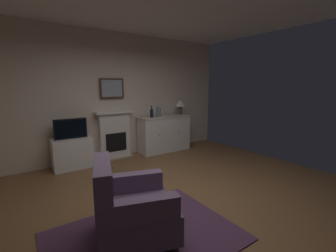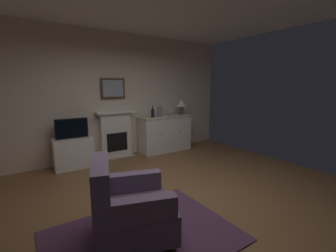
{
  "view_description": "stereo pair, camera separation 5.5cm",
  "coord_description": "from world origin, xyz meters",
  "px_view_note": "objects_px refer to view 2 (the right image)",
  "views": [
    {
      "loc": [
        -1.83,
        -2.41,
        1.66
      ],
      "look_at": [
        0.27,
        0.67,
        1.0
      ],
      "focal_mm": 24.18,
      "sensor_mm": 36.0,
      "label": 1
    },
    {
      "loc": [
        -1.79,
        -2.44,
        1.66
      ],
      "look_at": [
        0.27,
        0.67,
        1.0
      ],
      "focal_mm": 24.18,
      "sensor_mm": 36.0,
      "label": 2
    }
  ],
  "objects_px": {
    "framed_picture": "(113,88)",
    "vase_decorative": "(160,111)",
    "wine_glass_center": "(168,111)",
    "tv_cabinet": "(73,153)",
    "tv_set": "(72,128)",
    "wine_glass_left": "(164,112)",
    "wine_glass_right": "(170,111)",
    "fireplace_unit": "(116,135)",
    "sideboard_cabinet": "(165,134)",
    "armchair": "(128,208)",
    "wine_bottle": "(153,113)",
    "table_lamp": "(181,104)"
  },
  "relations": [
    {
      "from": "framed_picture",
      "to": "table_lamp",
      "type": "height_order",
      "value": "framed_picture"
    },
    {
      "from": "wine_glass_center",
      "to": "tv_cabinet",
      "type": "xyz_separation_m",
      "value": [
        -2.28,
        0.05,
        -0.72
      ]
    },
    {
      "from": "wine_glass_center",
      "to": "tv_set",
      "type": "bearing_deg",
      "value": 179.29
    },
    {
      "from": "vase_decorative",
      "to": "wine_glass_right",
      "type": "bearing_deg",
      "value": 11.85
    },
    {
      "from": "fireplace_unit",
      "to": "wine_glass_center",
      "type": "distance_m",
      "value": 1.41
    },
    {
      "from": "wine_glass_right",
      "to": "tv_set",
      "type": "height_order",
      "value": "wine_glass_right"
    },
    {
      "from": "framed_picture",
      "to": "tv_cabinet",
      "type": "distance_m",
      "value": 1.64
    },
    {
      "from": "tv_set",
      "to": "tv_cabinet",
      "type": "bearing_deg",
      "value": 90.0
    },
    {
      "from": "wine_bottle",
      "to": "tv_set",
      "type": "xyz_separation_m",
      "value": [
        -1.84,
        0.04,
        -0.19
      ]
    },
    {
      "from": "framed_picture",
      "to": "tv_set",
      "type": "relative_size",
      "value": 0.89
    },
    {
      "from": "framed_picture",
      "to": "sideboard_cabinet",
      "type": "xyz_separation_m",
      "value": [
        1.26,
        -0.22,
        -1.15
      ]
    },
    {
      "from": "table_lamp",
      "to": "tv_set",
      "type": "bearing_deg",
      "value": -179.83
    },
    {
      "from": "wine_glass_center",
      "to": "vase_decorative",
      "type": "distance_m",
      "value": 0.24
    },
    {
      "from": "wine_bottle",
      "to": "vase_decorative",
      "type": "distance_m",
      "value": 0.2
    },
    {
      "from": "tv_cabinet",
      "to": "wine_bottle",
      "type": "bearing_deg",
      "value": -1.99
    },
    {
      "from": "wine_glass_left",
      "to": "wine_glass_right",
      "type": "relative_size",
      "value": 1.0
    },
    {
      "from": "wine_bottle",
      "to": "tv_set",
      "type": "bearing_deg",
      "value": 178.74
    },
    {
      "from": "wine_glass_left",
      "to": "wine_glass_center",
      "type": "bearing_deg",
      "value": -9.4
    },
    {
      "from": "sideboard_cabinet",
      "to": "table_lamp",
      "type": "relative_size",
      "value": 3.4
    },
    {
      "from": "wine_glass_left",
      "to": "framed_picture",
      "type": "bearing_deg",
      "value": 168.64
    },
    {
      "from": "framed_picture",
      "to": "tv_set",
      "type": "bearing_deg",
      "value": -166.69
    },
    {
      "from": "fireplace_unit",
      "to": "tv_cabinet",
      "type": "height_order",
      "value": "fireplace_unit"
    },
    {
      "from": "sideboard_cabinet",
      "to": "table_lamp",
      "type": "xyz_separation_m",
      "value": [
        0.51,
        0.0,
        0.73
      ]
    },
    {
      "from": "vase_decorative",
      "to": "tv_set",
      "type": "height_order",
      "value": "vase_decorative"
    },
    {
      "from": "table_lamp",
      "to": "wine_glass_right",
      "type": "bearing_deg",
      "value": 176.08
    },
    {
      "from": "fireplace_unit",
      "to": "tv_set",
      "type": "bearing_deg",
      "value": -169.23
    },
    {
      "from": "sideboard_cabinet",
      "to": "vase_decorative",
      "type": "bearing_deg",
      "value": -165.93
    },
    {
      "from": "wine_bottle",
      "to": "armchair",
      "type": "height_order",
      "value": "wine_bottle"
    },
    {
      "from": "vase_decorative",
      "to": "tv_cabinet",
      "type": "distance_m",
      "value": 2.17
    },
    {
      "from": "framed_picture",
      "to": "vase_decorative",
      "type": "xyz_separation_m",
      "value": [
        1.07,
        -0.27,
        -0.56
      ]
    },
    {
      "from": "fireplace_unit",
      "to": "tv_set",
      "type": "relative_size",
      "value": 1.77
    },
    {
      "from": "wine_glass_center",
      "to": "tv_set",
      "type": "distance_m",
      "value": 2.29
    },
    {
      "from": "wine_glass_left",
      "to": "wine_glass_right",
      "type": "height_order",
      "value": "same"
    },
    {
      "from": "fireplace_unit",
      "to": "vase_decorative",
      "type": "height_order",
      "value": "vase_decorative"
    },
    {
      "from": "wine_bottle",
      "to": "wine_glass_left",
      "type": "xyz_separation_m",
      "value": [
        0.33,
        0.03,
        0.01
      ]
    },
    {
      "from": "tv_set",
      "to": "armchair",
      "type": "xyz_separation_m",
      "value": [
        0.03,
        -2.7,
        -0.44
      ]
    },
    {
      "from": "tv_set",
      "to": "sideboard_cabinet",
      "type": "bearing_deg",
      "value": 0.21
    },
    {
      "from": "vase_decorative",
      "to": "framed_picture",
      "type": "bearing_deg",
      "value": 165.65
    },
    {
      "from": "wine_glass_left",
      "to": "tv_cabinet",
      "type": "distance_m",
      "value": 2.29
    },
    {
      "from": "fireplace_unit",
      "to": "wine_glass_right",
      "type": "relative_size",
      "value": 6.67
    },
    {
      "from": "table_lamp",
      "to": "tv_set",
      "type": "height_order",
      "value": "table_lamp"
    },
    {
      "from": "wine_glass_left",
      "to": "tv_set",
      "type": "xyz_separation_m",
      "value": [
        -2.17,
        0.01,
        -0.21
      ]
    },
    {
      "from": "armchair",
      "to": "table_lamp",
      "type": "bearing_deg",
      "value": 44.84
    },
    {
      "from": "fireplace_unit",
      "to": "wine_glass_left",
      "type": "distance_m",
      "value": 1.31
    },
    {
      "from": "tv_cabinet",
      "to": "vase_decorative",
      "type": "bearing_deg",
      "value": -1.82
    },
    {
      "from": "wine_glass_left",
      "to": "tv_set",
      "type": "height_order",
      "value": "wine_glass_left"
    },
    {
      "from": "sideboard_cabinet",
      "to": "tv_cabinet",
      "type": "xyz_separation_m",
      "value": [
        -2.24,
        0.02,
        -0.14
      ]
    },
    {
      "from": "fireplace_unit",
      "to": "sideboard_cabinet",
      "type": "distance_m",
      "value": 1.28
    },
    {
      "from": "wine_glass_center",
      "to": "tv_cabinet",
      "type": "relative_size",
      "value": 0.22
    },
    {
      "from": "wine_glass_right",
      "to": "tv_set",
      "type": "bearing_deg",
      "value": -179.23
    }
  ]
}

